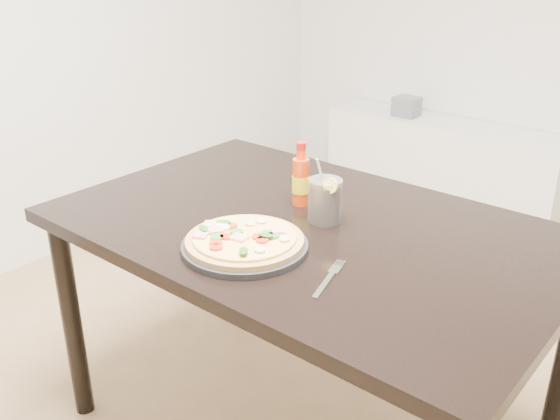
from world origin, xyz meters
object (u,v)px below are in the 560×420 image
Objects in this scene: pizza at (244,239)px; media_console at (441,164)px; dining_table at (307,250)px; hot_sauce_bottle at (301,180)px; plate at (245,246)px; fork at (330,277)px; cola_cup at (325,202)px.

pizza is 0.22× the size of media_console.
dining_table is 0.25m from pizza.
dining_table is 7.31× the size of hot_sauce_bottle.
dining_table reaches higher than media_console.
dining_table is at bearing 82.73° from pizza.
plate reaches higher than dining_table.
fork is (0.25, 0.02, -0.01)m from plate.
fork is (0.32, -0.30, -0.07)m from hot_sauce_bottle.
plate is 0.25m from fork.
dining_table is at bearing -74.97° from media_console.
media_console is at bearing 105.03° from dining_table.
dining_table is at bearing 120.60° from fork.
media_console is at bearing 92.72° from fork.
plate is 1.74× the size of fork.
cola_cup reaches higher than fork.
cola_cup is 2.15m from media_console.
hot_sauce_bottle reaches higher than dining_table.
hot_sauce_bottle is (-0.10, 0.09, 0.16)m from dining_table.
cola_cup is (0.06, 0.27, 0.03)m from pizza.
hot_sauce_bottle is 0.14× the size of media_console.
fork is at bearing -71.04° from media_console.
fork is at bearing -43.16° from dining_table.
cola_cup is at bearing 78.47° from plate.
pizza is 2.38m from media_console.
pizza is at bearing -177.21° from plate.
hot_sauce_bottle is at bearing 102.46° from plate.
pizza reaches higher than dining_table.
cola_cup reaches higher than dining_table.
fork is at bearing -43.28° from hot_sauce_bottle.
hot_sauce_bottle is (-0.07, 0.32, 0.07)m from plate.
dining_table is 0.32m from fork.
pizza reaches higher than media_console.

